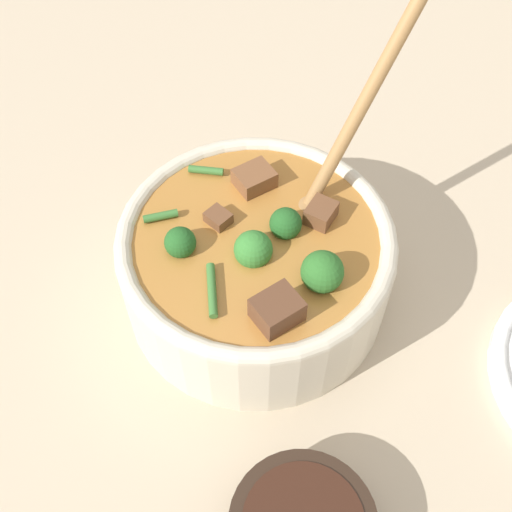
# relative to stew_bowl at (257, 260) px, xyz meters

# --- Properties ---
(ground_plane) EXTENTS (4.00, 4.00, 0.00)m
(ground_plane) POSITION_rel_stew_bowl_xyz_m (0.00, -0.00, -0.05)
(ground_plane) COLOR #C6B293
(stew_bowl) EXTENTS (0.31, 0.24, 0.28)m
(stew_bowl) POSITION_rel_stew_bowl_xyz_m (0.00, 0.00, 0.00)
(stew_bowl) COLOR beige
(stew_bowl) RESTS_ON ground_plane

